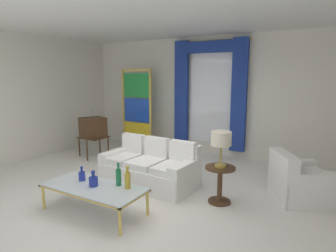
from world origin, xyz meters
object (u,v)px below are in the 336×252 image
(coffee_table, at_px, (94,188))
(bottle_amber_squat, at_px, (128,179))
(vintage_tv, at_px, (93,128))
(stained_glass_divider, at_px, (137,112))
(bottle_ruby_flask, at_px, (82,175))
(armchair_white, at_px, (297,183))
(table_lamp_brass, at_px, (221,140))
(peacock_figurine, at_px, (141,147))
(bottle_blue_decanter, at_px, (93,181))
(couch_white_long, at_px, (152,168))
(round_side_table, at_px, (220,181))
(bottle_crystal_tall, at_px, (119,176))

(coffee_table, distance_m, bottle_amber_squat, 0.55)
(vintage_tv, relative_size, stained_glass_divider, 0.61)
(bottle_ruby_flask, xyz_separation_m, armchair_white, (2.90, 1.90, -0.20))
(armchair_white, bearing_deg, bottle_amber_squat, -139.03)
(stained_glass_divider, relative_size, table_lamp_brass, 3.86)
(stained_glass_divider, height_order, peacock_figurine, stained_glass_divider)
(bottle_amber_squat, distance_m, armchair_white, 2.77)
(coffee_table, distance_m, peacock_figurine, 3.18)
(armchair_white, bearing_deg, bottle_ruby_flask, -146.67)
(bottle_blue_decanter, distance_m, table_lamp_brass, 2.03)
(couch_white_long, height_order, armchair_white, couch_white_long)
(bottle_amber_squat, xyz_separation_m, peacock_figurine, (-1.72, 2.74, -0.33))
(couch_white_long, height_order, round_side_table, couch_white_long)
(bottle_crystal_tall, xyz_separation_m, bottle_amber_squat, (0.19, -0.03, -0.01))
(coffee_table, height_order, bottle_amber_squat, bottle_amber_squat)
(bottle_crystal_tall, relative_size, bottle_ruby_flask, 1.52)
(bottle_blue_decanter, xyz_separation_m, vintage_tv, (-2.18, 2.22, 0.23))
(armchair_white, bearing_deg, vintage_tv, 177.15)
(bottle_blue_decanter, xyz_separation_m, armchair_white, (2.58, 1.98, -0.21))
(vintage_tv, distance_m, armchair_white, 4.78)
(couch_white_long, distance_m, bottle_amber_squat, 1.32)
(bottle_ruby_flask, distance_m, armchair_white, 3.47)
(coffee_table, relative_size, bottle_ruby_flask, 6.84)
(peacock_figurine, bearing_deg, bottle_crystal_tall, -60.58)
(stained_glass_divider, xyz_separation_m, round_side_table, (3.15, -2.09, -0.70))
(stained_glass_divider, bearing_deg, round_side_table, -33.58)
(bottle_crystal_tall, xyz_separation_m, armchair_white, (2.27, 1.77, -0.26))
(bottle_blue_decanter, distance_m, bottle_amber_squat, 0.53)
(peacock_figurine, bearing_deg, table_lamp_brass, -31.39)
(round_side_table, bearing_deg, table_lamp_brass, 14.04)
(vintage_tv, xyz_separation_m, round_side_table, (3.69, -0.97, -0.37))
(bottle_blue_decanter, bearing_deg, vintage_tv, 134.47)
(bottle_ruby_flask, bearing_deg, bottle_blue_decanter, -13.94)
(bottle_amber_squat, relative_size, stained_glass_divider, 0.15)
(coffee_table, xyz_separation_m, stained_glass_divider, (-1.64, 3.35, 0.68))
(bottle_amber_squat, distance_m, stained_glass_divider, 3.85)
(bottle_crystal_tall, relative_size, bottle_amber_squat, 1.03)
(vintage_tv, relative_size, armchair_white, 1.21)
(vintage_tv, relative_size, table_lamp_brass, 2.36)
(bottle_blue_decanter, xyz_separation_m, round_side_table, (1.51, 1.25, -0.14))
(bottle_ruby_flask, relative_size, round_side_table, 0.39)
(bottle_crystal_tall, height_order, bottle_ruby_flask, bottle_crystal_tall)
(bottle_ruby_flask, height_order, vintage_tv, vintage_tv)
(bottle_blue_decanter, bearing_deg, bottle_amber_squat, 19.69)
(stained_glass_divider, bearing_deg, peacock_figurine, -45.46)
(couch_white_long, xyz_separation_m, table_lamp_brass, (1.41, -0.15, 0.72))
(bottle_crystal_tall, bearing_deg, table_lamp_brass, 41.01)
(coffee_table, height_order, peacock_figurine, peacock_figurine)
(vintage_tv, distance_m, peacock_figurine, 1.29)
(coffee_table, relative_size, armchair_white, 1.42)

